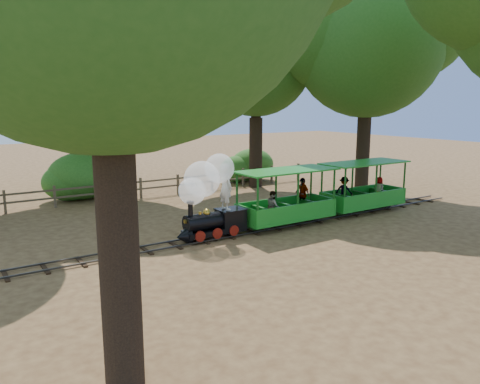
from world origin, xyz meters
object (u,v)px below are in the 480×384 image
locomotive (208,191)px  carriage_front (287,204)px  carriage_rear (362,193)px  fence (160,184)px

locomotive → carriage_front: size_ratio=0.75×
carriage_rear → fence: size_ratio=0.22×
locomotive → fence: size_ratio=0.16×
carriage_rear → carriage_front: bearing=-179.8°
locomotive → carriage_rear: 7.48m
locomotive → carriage_rear: locomotive is taller
carriage_front → carriage_rear: size_ratio=1.00×
carriage_front → fence: (-1.68, 7.99, -0.25)m
locomotive → fence: bearing=78.0°
fence → carriage_front: bearing=-78.1°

